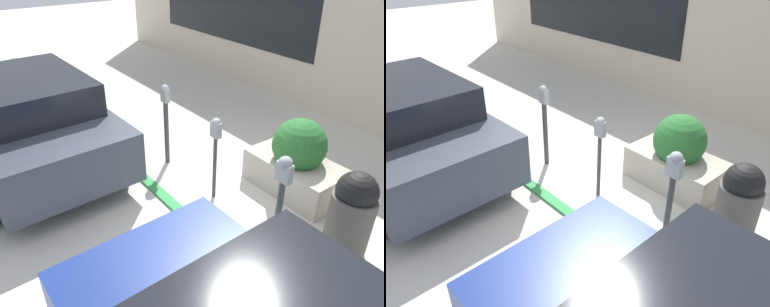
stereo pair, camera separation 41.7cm
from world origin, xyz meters
TOP-DOWN VIEW (x-y plane):
  - ground_plane at (0.00, 0.00)m, footprint 40.00×40.00m
  - curb_strip at (0.00, 0.08)m, footprint 19.00×0.16m
  - building_facade at (0.00, -4.47)m, footprint 19.00×0.17m
  - parking_meter_nearest at (-1.26, -0.52)m, footprint 0.19×0.17m
  - parking_meter_second at (-0.01, -0.54)m, footprint 0.15×0.13m
  - parking_meter_middle at (1.23, -0.52)m, footprint 0.15×0.13m
  - planter_box at (-0.57, -1.65)m, footprint 1.43×0.81m
  - parked_car_middle at (2.53, 1.29)m, footprint 4.19×2.05m
  - trash_bin at (-1.82, -1.13)m, footprint 0.52×0.52m

SIDE VIEW (x-z plane):
  - ground_plane at x=0.00m, z-range 0.00..0.00m
  - curb_strip at x=0.00m, z-range 0.00..0.04m
  - planter_box at x=-0.57m, z-range -0.09..1.06m
  - trash_bin at x=-1.82m, z-range 0.00..1.12m
  - parked_car_middle at x=2.53m, z-range 0.03..1.58m
  - parking_meter_middle at x=1.23m, z-range 0.16..1.55m
  - parking_meter_nearest at x=-1.26m, z-range 0.24..1.52m
  - parking_meter_second at x=-0.01m, z-range 0.27..1.54m
  - building_facade at x=0.00m, z-range 0.01..3.98m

